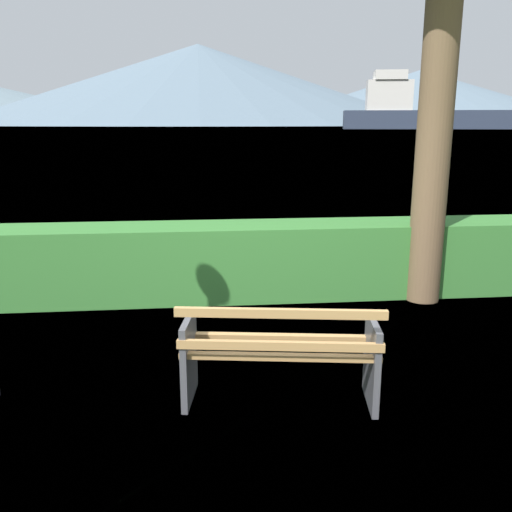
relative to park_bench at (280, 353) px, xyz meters
name	(u,v)px	position (x,y,z in m)	size (l,w,h in m)	color
ground_plane	(279,399)	(0.01, 0.06, -0.42)	(1400.00, 1400.00, 0.00)	#4C6B33
water_surface	(200,127)	(0.01, 307.58, -0.42)	(620.00, 620.00, 0.00)	slate
park_bench	(280,353)	(0.00, 0.00, 0.00)	(1.57, 0.78, 0.87)	tan
hedge_row	(249,260)	(0.01, 2.75, 0.04)	(8.07, 0.79, 0.92)	#387A33
cargo_ship_large	(449,113)	(85.40, 182.15, 5.03)	(85.22, 28.57, 19.49)	#2D384C
distant_hills	(166,93)	(-32.30, 565.17, 30.76)	(872.02, 501.14, 74.32)	slate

